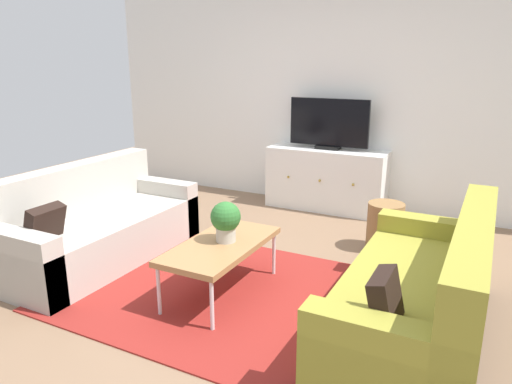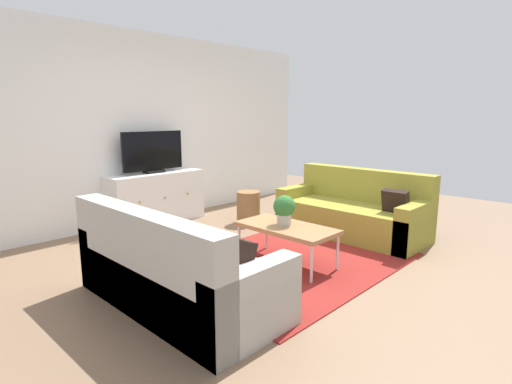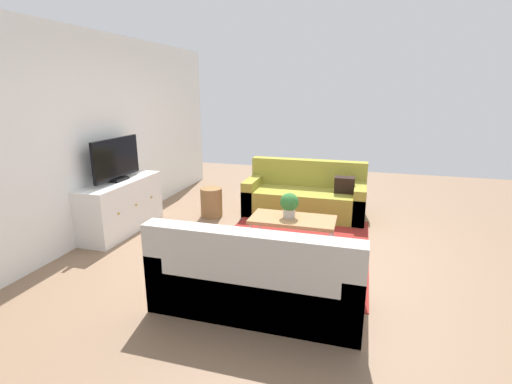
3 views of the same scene
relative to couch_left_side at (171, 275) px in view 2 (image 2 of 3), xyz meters
The scene contains 10 objects.
ground_plane 1.47m from the couch_left_side, ahead, with size 10.00×10.00×0.00m, color #84664C.
wall_back 3.20m from the couch_left_side, 61.56° to the left, with size 6.40×0.12×2.70m, color white.
area_rug 1.46m from the couch_left_side, ahead, with size 2.50×1.90×0.01m, color maroon.
couch_left_side is the anchor object (origin of this frame).
couch_right_side 2.88m from the couch_left_side, ahead, with size 0.83×1.88×0.84m.
coffee_table 1.39m from the couch_left_side, ahead, with size 0.52×1.04×0.42m.
potted_plant 1.44m from the couch_left_side, ahead, with size 0.23×0.23×0.31m.
tv_console 2.75m from the couch_left_side, 59.84° to the left, with size 1.41×0.47×0.73m.
flat_screen_tv 2.86m from the couch_left_side, 60.04° to the left, with size 0.95×0.16×0.59m.
wicker_basket 2.70m from the couch_left_side, 31.41° to the left, with size 0.34×0.34×0.46m, color olive.
Camera 2 is at (-3.17, -2.71, 1.55)m, focal length 28.18 mm.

